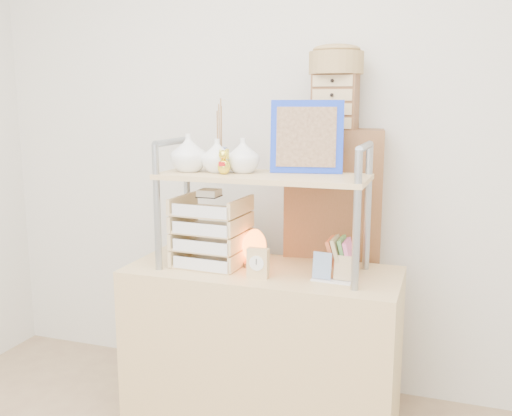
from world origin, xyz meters
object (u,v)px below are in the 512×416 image
(salt_lamp, at_px, (254,248))
(desk, at_px, (262,349))
(letter_tray, at_px, (210,235))
(cabinet, at_px, (332,268))

(salt_lamp, bearing_deg, desk, -28.42)
(letter_tray, xyz_separation_m, salt_lamp, (0.20, 0.04, -0.05))
(cabinet, distance_m, letter_tray, 0.65)
(cabinet, bearing_deg, letter_tray, -149.13)
(desk, xyz_separation_m, salt_lamp, (-0.05, 0.02, 0.46))
(salt_lamp, bearing_deg, cabinet, 50.59)
(desk, height_order, letter_tray, letter_tray)
(letter_tray, relative_size, salt_lamp, 2.00)
(desk, distance_m, letter_tray, 0.57)
(letter_tray, bearing_deg, cabinet, 38.61)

